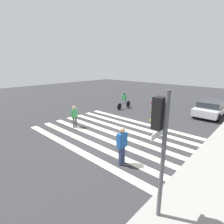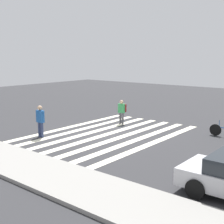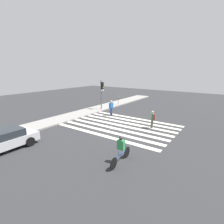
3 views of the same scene
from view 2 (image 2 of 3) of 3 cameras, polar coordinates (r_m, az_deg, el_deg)
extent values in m
plane|color=#2D2D30|center=(17.97, -0.83, -4.06)|extent=(60.00, 60.00, 0.00)
cube|color=gray|center=(13.94, -17.73, -8.52)|extent=(36.00, 2.50, 0.14)
cube|color=#F2EDCC|center=(16.27, 7.36, -5.66)|extent=(0.42, 10.00, 0.01)
cube|color=#F2EDCC|center=(16.79, 4.44, -5.10)|extent=(0.42, 10.00, 0.01)
cube|color=#F2EDCC|center=(17.36, 1.72, -4.56)|extent=(0.42, 10.00, 0.01)
cube|color=#F2EDCC|center=(17.97, -0.83, -4.05)|extent=(0.42, 10.00, 0.01)
cube|color=#F2EDCC|center=(18.60, -3.20, -3.57)|extent=(0.42, 10.00, 0.01)
cube|color=#F2EDCC|center=(19.28, -5.40, -3.11)|extent=(0.42, 10.00, 0.01)
cube|color=#F2EDCC|center=(19.97, -7.46, -2.68)|extent=(0.42, 10.00, 0.01)
cylinder|color=#4C4C51|center=(20.48, 1.96, -1.21)|extent=(0.14, 0.14, 0.75)
cylinder|color=#4C4C51|center=(20.60, 1.52, -1.14)|extent=(0.14, 0.14, 0.75)
cube|color=#338C4C|center=(20.41, 1.75, 0.69)|extent=(0.48, 0.33, 0.60)
sphere|color=tan|center=(20.35, 1.76, 1.85)|extent=(0.24, 0.24, 0.24)
cube|color=maroon|center=(20.51, 2.16, 0.73)|extent=(0.36, 0.25, 0.50)
cylinder|color=navy|center=(17.56, -12.67, -3.24)|extent=(0.16, 0.16, 0.84)
cylinder|color=navy|center=(17.73, -13.12, -3.13)|extent=(0.16, 0.16, 0.84)
cube|color=#1E5199|center=(17.49, -13.00, -0.77)|extent=(0.51, 0.26, 0.67)
sphere|color=tan|center=(17.41, -13.06, 0.73)|extent=(0.26, 0.26, 0.26)
cylinder|color=black|center=(18.49, 18.38, -3.13)|extent=(0.66, 0.08, 0.66)
cylinder|color=#1E4C8C|center=(18.35, 19.03, -2.05)|extent=(0.03, 0.03, 0.40)
cylinder|color=black|center=(10.41, 15.02, -13.43)|extent=(0.64, 0.20, 0.64)
cylinder|color=black|center=(12.02, 18.75, -10.36)|extent=(0.64, 0.20, 0.64)
camera|label=1|loc=(20.01, -33.78, 8.44)|focal=28.00mm
camera|label=3|loc=(21.83, 45.41, 9.15)|focal=28.00mm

